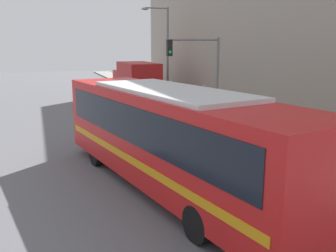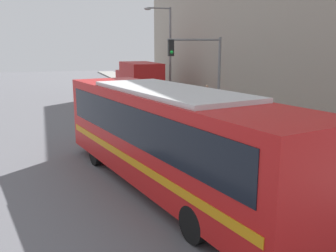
% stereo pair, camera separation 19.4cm
% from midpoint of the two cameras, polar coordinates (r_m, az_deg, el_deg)
% --- Properties ---
extents(ground_plane, '(120.00, 120.00, 0.00)m').
position_cam_midpoint_polar(ground_plane, '(12.46, 4.40, -9.54)').
color(ground_plane, slate).
extents(sidewalk, '(2.56, 70.00, 0.16)m').
position_cam_midpoint_polar(sidewalk, '(32.64, -0.30, 4.24)').
color(sidewalk, gray).
rests_on(sidewalk, ground_plane).
extents(building_facade, '(6.00, 28.05, 12.58)m').
position_cam_midpoint_polar(building_facade, '(29.60, 11.12, 15.25)').
color(building_facade, '#9E9384').
rests_on(building_facade, ground_plane).
extents(city_bus, '(4.92, 12.00, 3.31)m').
position_cam_midpoint_polar(city_bus, '(11.84, -0.27, -1.02)').
color(city_bus, red).
rests_on(city_bus, ground_plane).
extents(delivery_truck, '(2.35, 7.38, 3.28)m').
position_cam_midpoint_polar(delivery_truck, '(30.54, -5.12, 6.83)').
color(delivery_truck, '#B21919').
rests_on(delivery_truck, ground_plane).
extents(fire_hydrant, '(0.22, 0.29, 0.76)m').
position_cam_midpoint_polar(fire_hydrant, '(18.23, 13.85, -1.05)').
color(fire_hydrant, red).
rests_on(fire_hydrant, sidewalk).
extents(traffic_light_pole, '(3.28, 0.35, 4.90)m').
position_cam_midpoint_polar(traffic_light_pole, '(21.84, 4.55, 9.40)').
color(traffic_light_pole, slate).
rests_on(traffic_light_pole, sidewalk).
extents(parking_meter, '(0.14, 0.14, 1.26)m').
position_cam_midpoint_polar(parking_meter, '(21.26, 8.52, 2.35)').
color(parking_meter, slate).
rests_on(parking_meter, sidewalk).
extents(street_lamp, '(2.24, 0.28, 7.39)m').
position_cam_midpoint_polar(street_lamp, '(30.80, -0.73, 12.02)').
color(street_lamp, slate).
rests_on(street_lamp, sidewalk).
extents(pedestrian_near_corner, '(0.34, 0.34, 1.72)m').
position_cam_midpoint_polar(pedestrian_near_corner, '(26.76, 5.36, 4.49)').
color(pedestrian_near_corner, '#23283D').
rests_on(pedestrian_near_corner, sidewalk).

